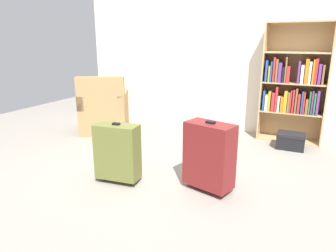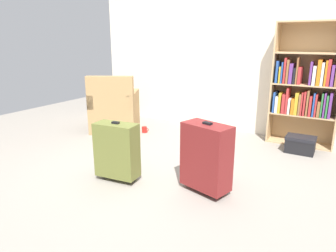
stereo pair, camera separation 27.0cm
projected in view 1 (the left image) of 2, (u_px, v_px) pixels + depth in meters
ground_plane at (157, 178)px, 3.24m from camera, size 8.25×8.25×0.00m
back_wall at (220, 47)px, 4.80m from camera, size 4.71×0.10×2.60m
bookshelf at (293, 85)px, 4.28m from camera, size 0.86×0.32×1.65m
armchair at (104, 112)px, 4.83m from camera, size 0.95×0.95×0.90m
mug at (136, 130)px, 4.80m from camera, size 0.12×0.08×0.10m
storage_box at (291, 140)px, 4.11m from camera, size 0.36×0.25×0.22m
suitcase_olive at (117, 152)px, 3.09m from camera, size 0.46×0.25×0.63m
suitcase_dark_red at (209, 155)px, 2.90m from camera, size 0.51×0.35×0.69m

